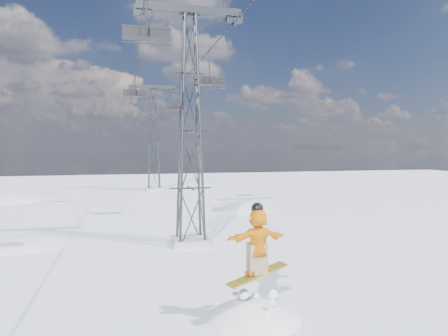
# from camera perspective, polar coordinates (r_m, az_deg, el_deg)

# --- Properties ---
(ground) EXTENTS (120.00, 120.00, 0.00)m
(ground) POSITION_cam_1_polar(r_m,az_deg,el_deg) (12.25, -2.35, -19.75)
(ground) COLOR white
(ground) RESTS_ON ground
(snow_terrain) EXTENTS (39.00, 37.00, 22.00)m
(snow_terrain) POSITION_cam_1_polar(r_m,az_deg,el_deg) (35.43, -18.00, -21.00)
(snow_terrain) COLOR white
(snow_terrain) RESTS_ON ground
(lift_tower_near) EXTENTS (5.20, 1.80, 11.43)m
(lift_tower_near) POSITION_cam_1_polar(r_m,az_deg,el_deg) (19.33, -4.85, 5.15)
(lift_tower_near) COLOR #999999
(lift_tower_near) RESTS_ON ground
(lift_tower_far) EXTENTS (5.20, 1.80, 11.43)m
(lift_tower_far) POSITION_cam_1_polar(r_m,az_deg,el_deg) (44.18, -10.01, 3.90)
(lift_tower_far) COLOR #999999
(lift_tower_far) RESTS_ON ground
(haul_cables) EXTENTS (4.46, 51.00, 0.06)m
(haul_cables) POSITION_cam_1_polar(r_m,az_deg,el_deg) (31.33, -8.33, 14.22)
(haul_cables) COLOR black
(haul_cables) RESTS_ON ground
(lift_chair_near) EXTENTS (1.83, 0.53, 2.27)m
(lift_chair_near) POSITION_cam_1_polar(r_m,az_deg,el_deg) (16.22, -10.96, 18.31)
(lift_chair_near) COLOR black
(lift_chair_near) RESTS_ON ground
(lift_chair_mid) EXTENTS (1.97, 0.57, 2.44)m
(lift_chair_mid) POSITION_cam_1_polar(r_m,az_deg,el_deg) (25.98, -2.13, 12.21)
(lift_chair_mid) COLOR black
(lift_chair_mid) RESTS_ON ground
(lift_chair_far) EXTENTS (1.91, 0.55, 2.37)m
(lift_chair_far) POSITION_cam_1_polar(r_m,az_deg,el_deg) (32.82, -12.54, 10.31)
(lift_chair_far) COLOR black
(lift_chair_far) RESTS_ON ground
(lift_chair_extra) EXTENTS (1.94, 0.56, 2.40)m
(lift_chair_extra) POSITION_cam_1_polar(r_m,az_deg,el_deg) (42.73, -6.89, 8.61)
(lift_chair_extra) COLOR black
(lift_chair_extra) RESTS_ON ground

